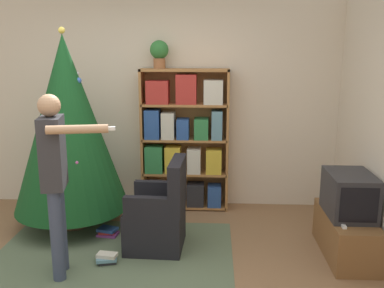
{
  "coord_description": "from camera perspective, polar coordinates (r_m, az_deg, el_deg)",
  "views": [
    {
      "loc": [
        0.79,
        -3.17,
        2.0
      ],
      "look_at": [
        0.57,
        0.94,
        1.05
      ],
      "focal_mm": 40.0,
      "sensor_mm": 36.0,
      "label": 1
    }
  ],
  "objects": [
    {
      "name": "game_remote",
      "position": [
        4.13,
        19.49,
        -10.19
      ],
      "size": [
        0.04,
        0.12,
        0.02
      ],
      "color": "white",
      "rests_on": "tv_stand"
    },
    {
      "name": "television",
      "position": [
        4.34,
        20.24,
        -6.34
      ],
      "size": [
        0.41,
        0.57,
        0.41
      ],
      "color": "#28282D",
      "rests_on": "tv_stand"
    },
    {
      "name": "tv_stand",
      "position": [
        4.49,
        19.81,
        -11.32
      ],
      "size": [
        0.41,
        0.94,
        0.42
      ],
      "color": "brown",
      "rests_on": "ground_plane"
    },
    {
      "name": "armchair",
      "position": [
        4.36,
        -4.41,
        -9.69
      ],
      "size": [
        0.59,
        0.58,
        0.92
      ],
      "rotation": [
        0.0,
        0.0,
        -1.61
      ],
      "color": "black",
      "rests_on": "ground_plane"
    },
    {
      "name": "book_pile_near_tree",
      "position": [
        4.79,
        -11.18,
        -11.43
      ],
      "size": [
        0.23,
        0.19,
        0.08
      ],
      "color": "#843889",
      "rests_on": "ground_plane"
    },
    {
      "name": "book_pile_by_chair",
      "position": [
        4.24,
        -11.27,
        -14.7
      ],
      "size": [
        0.22,
        0.19,
        0.1
      ],
      "color": "#232328",
      "rests_on": "ground_plane"
    },
    {
      "name": "bookshelf",
      "position": [
        5.23,
        -1.11,
        0.48
      ],
      "size": [
        1.06,
        0.28,
        1.73
      ],
      "color": "#A8703D",
      "rests_on": "ground_plane"
    },
    {
      "name": "wall_back",
      "position": [
        5.41,
        -5.45,
        5.49
      ],
      "size": [
        8.0,
        0.1,
        2.6
      ],
      "color": "beige",
      "rests_on": "ground_plane"
    },
    {
      "name": "area_rug",
      "position": [
        4.31,
        -10.67,
        -14.83
      ],
      "size": [
        2.32,
        1.79,
        0.01
      ],
      "color": "#56664C",
      "rests_on": "ground_plane"
    },
    {
      "name": "christmas_tree",
      "position": [
        4.82,
        -16.23,
        2.52
      ],
      "size": [
        1.25,
        1.25,
        2.19
      ],
      "color": "#4C3323",
      "rests_on": "ground_plane"
    },
    {
      "name": "standing_person",
      "position": [
        3.81,
        -17.78,
        -3.52
      ],
      "size": [
        0.68,
        0.46,
        1.62
      ],
      "rotation": [
        0.0,
        0.0,
        -1.38
      ],
      "color": "#38425B",
      "rests_on": "ground_plane"
    },
    {
      "name": "potted_plant",
      "position": [
        5.14,
        -4.38,
        12.1
      ],
      "size": [
        0.22,
        0.22,
        0.33
      ],
      "color": "#935B38",
      "rests_on": "bookshelf"
    }
  ]
}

